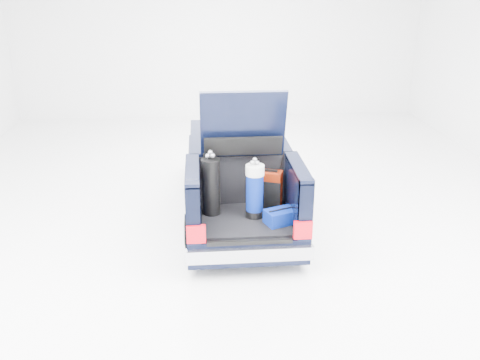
{
  "coord_description": "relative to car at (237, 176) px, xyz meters",
  "views": [
    {
      "loc": [
        -0.66,
        -8.35,
        3.97
      ],
      "look_at": [
        0.0,
        -0.5,
        0.83
      ],
      "focal_mm": 38.0,
      "sensor_mm": 36.0,
      "label": 1
    }
  ],
  "objects": [
    {
      "name": "red_suitcase",
      "position": [
        0.41,
        -1.19,
        0.22
      ],
      "size": [
        0.44,
        0.37,
        0.62
      ],
      "rotation": [
        0.0,
        0.0,
        -0.35
      ],
      "color": "#661503",
      "rests_on": "car"
    },
    {
      "name": "black_golf_bag",
      "position": [
        -0.5,
        -1.36,
        0.38
      ],
      "size": [
        0.3,
        0.32,
        0.99
      ],
      "rotation": [
        0.0,
        0.0,
        -0.11
      ],
      "color": "black",
      "rests_on": "car"
    },
    {
      "name": "blue_duffel",
      "position": [
        0.5,
        -1.78,
        0.03
      ],
      "size": [
        0.51,
        0.43,
        0.23
      ],
      "rotation": [
        0.0,
        0.0,
        0.37
      ],
      "color": "navy",
      "rests_on": "car"
    },
    {
      "name": "car",
      "position": [
        0.0,
        0.0,
        0.0
      ],
      "size": [
        1.87,
        4.65,
        2.47
      ],
      "color": "black",
      "rests_on": "ground"
    },
    {
      "name": "ground",
      "position": [
        0.0,
        -0.11,
        -0.67
      ],
      "size": [
        14.0,
        14.0,
        0.0
      ],
      "primitive_type": "plane",
      "color": "white",
      "rests_on": "ground"
    },
    {
      "name": "blue_golf_bag",
      "position": [
        0.14,
        -1.52,
        0.35
      ],
      "size": [
        0.36,
        0.36,
        0.93
      ],
      "rotation": [
        0.0,
        0.0,
        0.38
      ],
      "color": "black",
      "rests_on": "car"
    }
  ]
}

